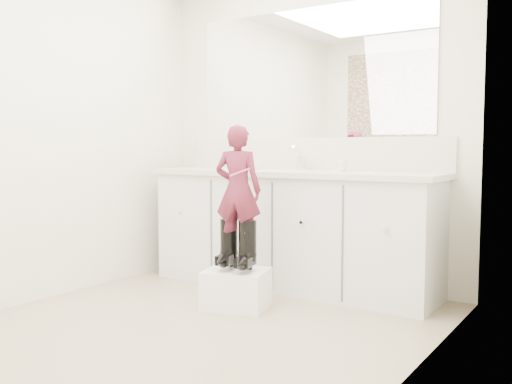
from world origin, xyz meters
The scene contains 16 objects.
floor centered at (0.00, 0.00, 0.00)m, with size 3.00×3.00×0.00m, color #938160.
wall_back centered at (0.00, 1.50, 1.20)m, with size 2.60×2.60×0.00m, color beige.
wall_left centered at (-1.30, 0.00, 1.20)m, with size 3.00×3.00×0.00m, color beige.
wall_right centered at (1.30, 0.00, 1.20)m, with size 3.00×3.00×0.00m, color beige.
vanity_cabinet centered at (0.00, 1.23, 0.42)m, with size 2.20×0.55×0.85m, color silver.
countertop centered at (0.00, 1.21, 0.87)m, with size 2.28×0.58×0.04m, color beige.
backsplash centered at (0.00, 1.49, 1.02)m, with size 2.28×0.03×0.25m, color beige.
mirror centered at (0.00, 1.49, 1.64)m, with size 2.00×0.02×1.00m, color white.
faucet centered at (0.00, 1.38, 0.94)m, with size 0.08×0.08×0.10m, color silver.
cup centered at (0.39, 1.28, 0.93)m, with size 0.09×0.09×0.08m, color beige.
soap_bottle centered at (-0.33, 1.16, 0.98)m, with size 0.08×0.08×0.18m, color silver.
step_stool centered at (-0.02, 0.54, 0.13)m, with size 0.40×0.33×0.26m, color white.
boot_left centered at (-0.10, 0.56, 0.42)m, with size 0.12×0.22×0.33m, color black, non-canonical shape.
boot_right centered at (0.05, 0.56, 0.42)m, with size 0.12×0.22×0.33m, color black, non-canonical shape.
toddler centered at (-0.02, 0.56, 0.78)m, with size 0.31×0.20×0.86m, color #952E48.
toothbrush centered at (0.05, 0.48, 0.91)m, with size 0.01×0.01×0.14m, color #DB557C.
Camera 1 is at (2.12, -2.50, 1.07)m, focal length 40.00 mm.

